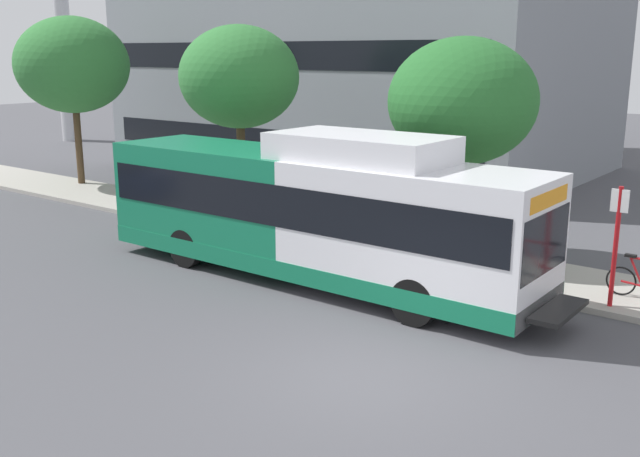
{
  "coord_description": "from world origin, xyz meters",
  "views": [
    {
      "loc": [
        -9.49,
        -6.39,
        5.43
      ],
      "look_at": [
        2.9,
        3.12,
        1.6
      ],
      "focal_mm": 40.52,
      "sensor_mm": 36.0,
      "label": 1
    }
  ],
  "objects_px": {
    "transit_bus": "(313,212)",
    "street_tree_mid_block": "(239,77)",
    "street_tree_near_stop": "(462,102)",
    "bus_stop_sign_pole": "(616,238)",
    "street_tree_far_block": "(72,65)"
  },
  "relations": [
    {
      "from": "street_tree_mid_block",
      "to": "street_tree_far_block",
      "type": "height_order",
      "value": "street_tree_far_block"
    },
    {
      "from": "transit_bus",
      "to": "bus_stop_sign_pole",
      "type": "height_order",
      "value": "transit_bus"
    },
    {
      "from": "bus_stop_sign_pole",
      "to": "street_tree_mid_block",
      "type": "distance_m",
      "value": 12.9
    },
    {
      "from": "transit_bus",
      "to": "street_tree_mid_block",
      "type": "distance_m",
      "value": 7.67
    },
    {
      "from": "bus_stop_sign_pole",
      "to": "street_tree_near_stop",
      "type": "distance_m",
      "value": 5.48
    },
    {
      "from": "transit_bus",
      "to": "street_tree_far_block",
      "type": "relative_size",
      "value": 1.83
    },
    {
      "from": "street_tree_near_stop",
      "to": "street_tree_far_block",
      "type": "relative_size",
      "value": 0.85
    },
    {
      "from": "street_tree_near_stop",
      "to": "street_tree_far_block",
      "type": "distance_m",
      "value": 17.34
    },
    {
      "from": "street_tree_near_stop",
      "to": "transit_bus",
      "type": "bearing_deg",
      "value": 153.19
    },
    {
      "from": "transit_bus",
      "to": "street_tree_near_stop",
      "type": "bearing_deg",
      "value": -26.81
    },
    {
      "from": "bus_stop_sign_pole",
      "to": "transit_bus",
      "type": "bearing_deg",
      "value": 107.86
    },
    {
      "from": "transit_bus",
      "to": "street_tree_mid_block",
      "type": "xyz_separation_m",
      "value": [
        3.82,
        5.97,
        2.94
      ]
    },
    {
      "from": "transit_bus",
      "to": "street_tree_far_block",
      "type": "height_order",
      "value": "street_tree_far_block"
    },
    {
      "from": "street_tree_mid_block",
      "to": "transit_bus",
      "type": "bearing_deg",
      "value": -122.6
    },
    {
      "from": "bus_stop_sign_pole",
      "to": "street_tree_far_block",
      "type": "height_order",
      "value": "street_tree_far_block"
    }
  ]
}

